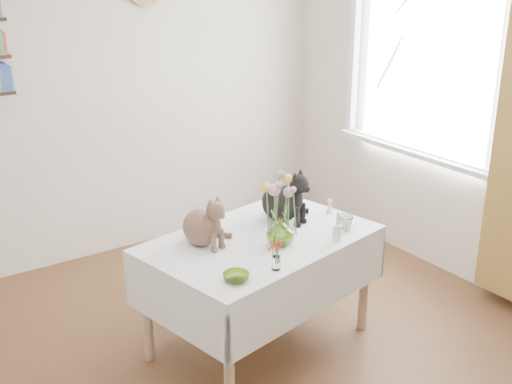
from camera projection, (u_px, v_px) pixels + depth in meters
room at (269, 180)px, 3.08m from camera, size 4.08×4.58×2.58m
window at (423, 82)px, 4.70m from camera, size 0.12×1.52×1.32m
dining_table at (260, 265)px, 3.81m from camera, size 1.47×1.09×0.71m
tabby_cat at (200, 218)px, 3.62m from camera, size 0.28×0.32×0.31m
black_cat at (281, 194)px, 3.95m from camera, size 0.33×0.37×0.35m
flower_vase at (280, 232)px, 3.63m from camera, size 0.16×0.16×0.17m
green_bowl at (236, 277)px, 3.24m from camera, size 0.19×0.19×0.04m
drinking_glass at (345, 223)px, 3.85m from camera, size 0.11×0.11×0.09m
candlestick at (337, 231)px, 3.69m from camera, size 0.05×0.05×0.18m
berry_jar at (276, 255)px, 3.34m from camera, size 0.05×0.05×0.19m
porcelain_figurine at (329, 207)px, 4.10m from camera, size 0.05×0.05×0.10m
flower_bouquet at (280, 188)px, 3.55m from camera, size 0.17×0.13×0.39m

